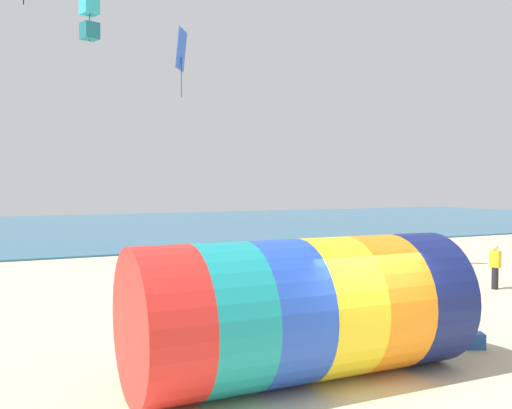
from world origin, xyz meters
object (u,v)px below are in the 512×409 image
object	(u,v)px
kite_blue_diamond	(181,50)
kite_cyan_box	(90,19)
kite_handler	(427,307)
giant_inflatable_tube	(301,309)
bystander_near_water	(495,266)
cooler_box	(472,340)

from	to	relation	value
kite_blue_diamond	kite_cyan_box	bearing A→B (deg)	-144.28
kite_handler	kite_cyan_box	xyz separation A→B (m)	(-6.58, 7.93, 8.13)
giant_inflatable_tube	kite_cyan_box	xyz separation A→B (m)	(-2.52, 8.85, 7.62)
kite_handler	kite_blue_diamond	distance (m)	13.73
kite_blue_diamond	bystander_near_water	xyz separation A→B (m)	(9.84, -6.39, -8.17)
kite_cyan_box	cooler_box	distance (m)	14.37
kite_handler	bystander_near_water	distance (m)	8.39
bystander_near_water	cooler_box	distance (m)	8.33
giant_inflatable_tube	kite_cyan_box	world-z (taller)	kite_cyan_box
kite_handler	bystander_near_water	xyz separation A→B (m)	(7.17, 4.35, -0.05)
kite_handler	kite_cyan_box	distance (m)	13.12
giant_inflatable_tube	kite_handler	size ratio (longest dim) A/B	3.94
kite_handler	bystander_near_water	size ratio (longest dim) A/B	1.05
kite_handler	kite_blue_diamond	world-z (taller)	kite_blue_diamond
bystander_near_water	kite_blue_diamond	bearing A→B (deg)	146.99
giant_inflatable_tube	bystander_near_water	distance (m)	12.42
kite_handler	kite_blue_diamond	xyz separation A→B (m)	(-2.67, 10.75, 8.13)
kite_handler	kite_cyan_box	bearing A→B (deg)	129.68
giant_inflatable_tube	bystander_near_water	world-z (taller)	giant_inflatable_tube
giant_inflatable_tube	kite_cyan_box	size ratio (longest dim) A/B	4.97
kite_handler	kite_blue_diamond	size ratio (longest dim) A/B	0.66
kite_cyan_box	bystander_near_water	world-z (taller)	kite_cyan_box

